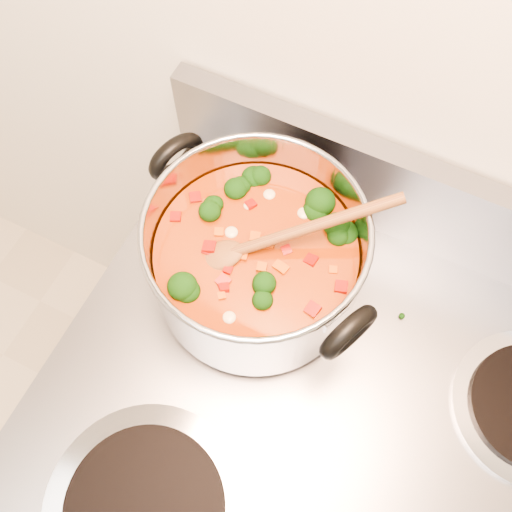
# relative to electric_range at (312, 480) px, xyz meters

# --- Properties ---
(electric_range) EXTENTS (0.78, 0.71, 1.08)m
(electric_range) POSITION_rel_electric_range_xyz_m (0.00, 0.00, 0.00)
(electric_range) COLOR gray
(electric_range) RESTS_ON ground
(stockpot) EXTENTS (0.33, 0.27, 0.16)m
(stockpot) POSITION_rel_electric_range_xyz_m (-0.19, 0.15, 0.54)
(stockpot) COLOR #AAABB2
(stockpot) RESTS_ON electric_range
(wooden_spoon) EXTENTS (0.22, 0.17, 0.10)m
(wooden_spoon) POSITION_rel_electric_range_xyz_m (-0.19, 0.16, 0.58)
(wooden_spoon) COLOR brown
(wooden_spoon) RESTS_ON stockpot
(cooktop_crumbs) EXTENTS (0.26, 0.20, 0.01)m
(cooktop_crumbs) POSITION_rel_electric_range_xyz_m (-0.16, 0.25, 0.46)
(cooktop_crumbs) COLOR black
(cooktop_crumbs) RESTS_ON electric_range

